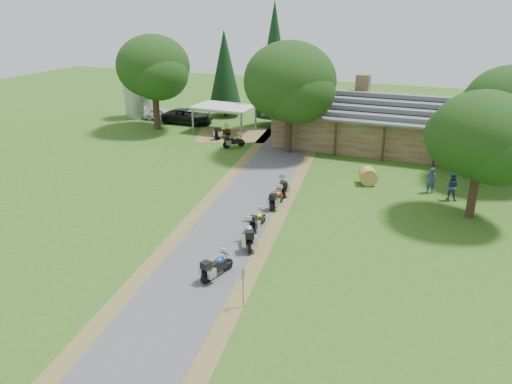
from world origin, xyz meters
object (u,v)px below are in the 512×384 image
at_px(motorcycle_carport_a, 223,131).
at_px(motorcycle_row_c, 258,219).
at_px(motorcycle_row_b, 249,234).
at_px(lodge, 392,121).
at_px(silo, 137,90).
at_px(motorcycle_row_e, 283,185).
at_px(hay_bale, 368,176).
at_px(car_white_sedan, 162,112).
at_px(motorcycle_carport_b, 234,140).
at_px(motorcycle_row_d, 277,197).
at_px(carport, 224,119).
at_px(motorcycle_row_a, 217,265).
at_px(car_dark_suv, 187,113).

bearing_deg(motorcycle_carport_a, motorcycle_row_c, -134.81).
bearing_deg(motorcycle_row_b, lodge, -36.72).
xyz_separation_m(lodge, motorcycle_row_b, (-4.39, -22.59, -1.72)).
distance_m(silo, motorcycle_row_b, 34.36).
xyz_separation_m(motorcycle_row_e, hay_bale, (5.08, 4.12, -0.02)).
relative_size(car_white_sedan, motorcycle_carport_b, 2.74).
bearing_deg(motorcycle_row_e, motorcycle_row_b, 159.33).
relative_size(motorcycle_row_c, motorcycle_row_d, 0.90).
bearing_deg(motorcycle_row_e, carport, 11.46).
bearing_deg(hay_bale, lodge, 89.22).
height_order(car_white_sedan, motorcycle_row_b, car_white_sedan).
bearing_deg(motorcycle_carport_b, motorcycle_row_b, -113.06).
xyz_separation_m(motorcycle_row_a, hay_bale, (4.41, 15.74, -0.04)).
bearing_deg(carport, lodge, 3.10).
relative_size(motorcycle_row_c, motorcycle_row_e, 0.94).
xyz_separation_m(car_white_sedan, motorcycle_row_e, (19.71, -16.13, -0.23)).
bearing_deg(motorcycle_row_c, hay_bale, -22.36).
xyz_separation_m(carport, motorcycle_row_a, (11.82, -25.88, -0.64)).
bearing_deg(motorcycle_row_c, car_white_sedan, 45.26).
relative_size(motorcycle_row_e, hay_bale, 1.51).
distance_m(motorcycle_row_e, hay_bale, 6.54).
relative_size(lodge, motorcycle_row_d, 11.19).
xyz_separation_m(carport, hay_bale, (16.23, -10.14, -0.68)).
relative_size(motorcycle_row_d, motorcycle_carport_b, 1.01).
distance_m(lodge, motorcycle_carport_b, 14.23).
height_order(silo, carport, silo).
bearing_deg(motorcycle_row_b, silo, 18.33).
height_order(carport, car_white_sedan, carport).
bearing_deg(motorcycle_row_d, motorcycle_row_b, -175.26).
relative_size(motorcycle_row_a, motorcycle_row_e, 1.03).
relative_size(silo, car_dark_suv, 1.00).
distance_m(lodge, hay_bale, 10.59).
relative_size(motorcycle_carport_b, hay_bale, 1.55).
bearing_deg(hay_bale, motorcycle_carport_b, 158.55).
relative_size(carport, motorcycle_row_b, 2.78).
bearing_deg(silo, motorcycle_row_a, -50.00).
bearing_deg(motorcycle_row_c, motorcycle_carport_b, 31.64).
xyz_separation_m(silo, car_white_sedan, (3.31, -0.47, -2.14)).
relative_size(silo, motorcycle_carport_b, 3.18).
xyz_separation_m(motorcycle_row_c, hay_bale, (4.61, 9.90, 0.02)).
distance_m(motorcycle_row_a, motorcycle_row_d, 9.30).
xyz_separation_m(lodge, car_dark_suv, (-21.49, 1.27, -1.29)).
height_order(lodge, motorcycle_row_a, lodge).
xyz_separation_m(silo, motorcycle_carport_b, (15.17, -7.40, -2.36)).
bearing_deg(motorcycle_row_a, car_dark_suv, 48.19).
distance_m(car_dark_suv, motorcycle_row_d, 24.65).
distance_m(car_white_sedan, motorcycle_row_e, 25.47).
bearing_deg(silo, motorcycle_row_d, -38.95).
bearing_deg(motorcycle_carport_a, motorcycle_row_d, -129.14).
bearing_deg(carport, car_white_sedan, 169.76).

